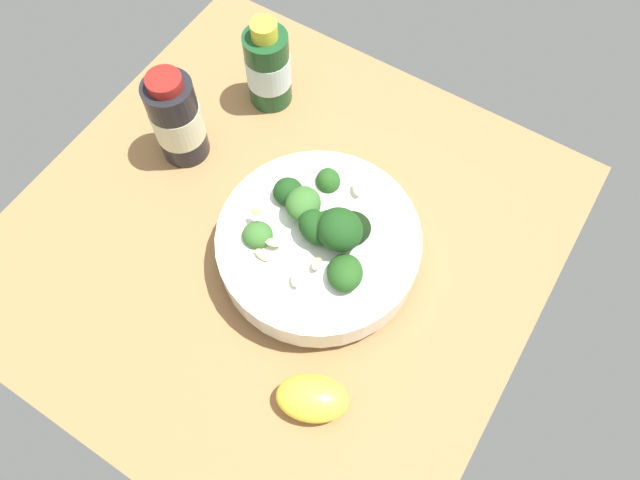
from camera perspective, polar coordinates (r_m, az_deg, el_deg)
ground_plane at (r=72.14cm, az=-3.90°, el=-0.09°), size 60.65×60.65×3.31cm
bowl_of_broccoli at (r=65.82cm, az=0.05°, el=-0.01°), size 22.63×22.63×10.85cm
lemon_wedge at (r=62.17cm, az=-0.74°, el=-15.00°), size 7.60×8.86×3.64cm
bottle_tall at (r=74.10cm, az=-13.64°, el=11.24°), size 6.07×6.07×13.17cm
bottle_short at (r=78.28cm, az=-5.02°, el=16.25°), size 5.75×5.75×12.80cm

